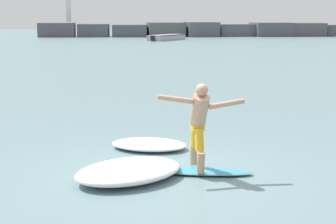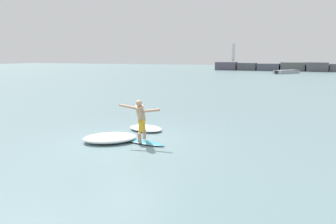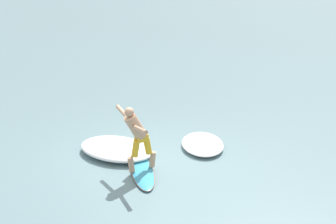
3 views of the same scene
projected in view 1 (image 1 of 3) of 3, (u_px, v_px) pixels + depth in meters
name	position (u px, v px, depth m)	size (l,w,h in m)	color
ground_plane	(166.00, 172.00, 9.92)	(200.00, 200.00, 0.00)	slate
rock_jetty_breakwater	(204.00, 30.00, 71.42)	(40.89, 4.75, 5.66)	#524C5A
surfboard	(195.00, 171.00, 9.85)	(2.13, 0.91, 0.22)	#3A9EC4
surfer	(199.00, 119.00, 9.58)	(1.51, 0.78, 1.54)	tan
fishing_boat_near_jetty	(167.00, 37.00, 60.80)	(4.51, 5.66, 0.61)	#A3A8B3
wave_foam_at_tail	(149.00, 144.00, 11.65)	(1.84, 1.53, 0.18)	white
wave_foam_at_nose	(129.00, 171.00, 9.48)	(2.39, 2.26, 0.29)	white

